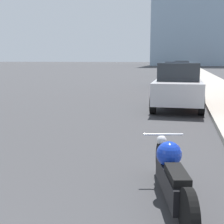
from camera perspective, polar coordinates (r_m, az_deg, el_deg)
sidewalk at (r=40.37m, az=15.92°, el=6.67°), size 2.61×240.00×0.15m
motorcycle at (r=4.35m, az=10.83°, el=-11.23°), size 0.80×2.36×0.80m
parked_car_silver at (r=12.30m, az=11.97°, el=4.62°), size 1.88×3.90×1.78m
parked_car_blue at (r=22.91m, az=11.76°, el=6.83°), size 2.03×4.60×1.75m
parked_car_black at (r=36.03m, az=12.60°, el=7.70°), size 1.99×4.00×1.71m
parked_car_green at (r=46.60m, az=12.61°, el=8.10°), size 2.11×4.34×1.68m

